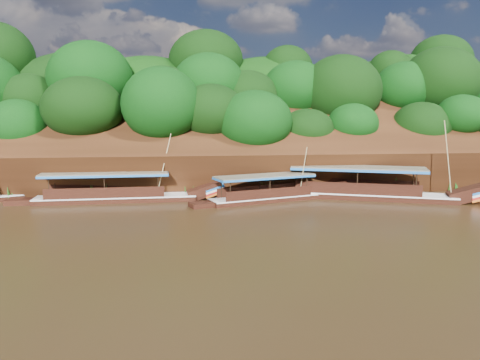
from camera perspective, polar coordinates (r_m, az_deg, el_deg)
The scene contains 6 objects.
ground at distance 32.24m, azimuth 3.89°, elevation -4.95°, with size 160.00×160.00×0.00m, color black.
riverbank at distance 54.15m, azimuth -0.54°, elevation 2.50°, with size 120.00×30.06×19.40m.
boat_0 at distance 41.47m, azimuth 16.49°, elevation -1.42°, with size 16.54×8.07×7.23m.
boat_1 at distance 39.49m, azimuth 4.74°, elevation -1.75°, with size 12.71×5.64×4.87m.
boat_2 at distance 40.09m, azimuth -13.69°, elevation -1.73°, with size 15.56×2.85×6.04m.
reeds at distance 41.17m, azimuth -3.00°, elevation -0.85°, with size 47.80×2.19×1.97m.
Camera 1 is at (-5.85, -30.82, 7.41)m, focal length 35.00 mm.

